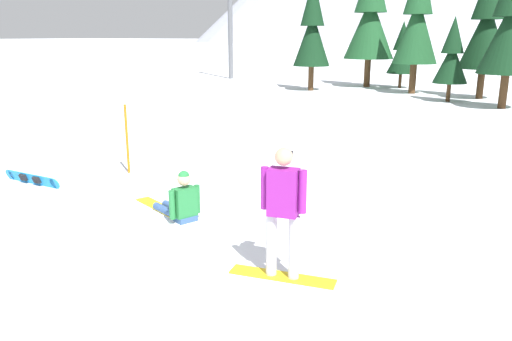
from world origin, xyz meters
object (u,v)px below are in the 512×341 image
trail_marker_pole (127,139)px  pine_tree_young (370,16)px  snowboarder_midground (179,202)px  pine_tree_twin (402,52)px  loose_snowboard_near_left (31,179)px  pine_tree_leaning (417,18)px  pine_tree_short (512,21)px  pine_tree_slender (452,55)px  pine_tree_broad (312,29)px  pine_tree_tall (487,23)px  snowboarder_foreground (283,210)px

trail_marker_pole → pine_tree_young: 23.97m
snowboarder_midground → pine_tree_twin: (-1.55, 26.11, 1.92)m
loose_snowboard_near_left → pine_tree_leaning: size_ratio=0.23×
pine_tree_young → snowboarder_midground: bearing=-82.1°
pine_tree_short → pine_tree_slender: bearing=149.1°
trail_marker_pole → pine_tree_young: (-0.61, 23.69, 3.58)m
snowboarder_midground → pine_tree_twin: size_ratio=0.44×
snowboarder_midground → pine_tree_short: size_ratio=0.25×
pine_tree_young → pine_tree_broad: bearing=-122.8°
pine_tree_tall → pine_tree_leaning: bearing=165.8°
loose_snowboard_near_left → pine_tree_leaning: pine_tree_leaning is taller
pine_tree_broad → pine_tree_young: bearing=57.2°
snowboarder_midground → trail_marker_pole: 3.67m
pine_tree_broad → pine_tree_tall: (9.41, 0.16, 0.24)m
pine_tree_slender → pine_tree_twin: size_ratio=1.02×
pine_tree_slender → pine_tree_leaning: bearing=128.2°
pine_tree_young → pine_tree_leaning: (3.35, -2.65, -0.26)m
snowboarder_midground → pine_tree_slender: size_ratio=0.43×
pine_tree_broad → pine_tree_twin: size_ratio=1.61×
snowboarder_foreground → pine_tree_short: (1.99, 19.93, 2.87)m
pine_tree_twin → snowboarder_midground: bearing=-86.6°
pine_tree_broad → snowboarder_foreground: bearing=-69.7°
trail_marker_pole → pine_tree_twin: size_ratio=0.41×
snowboarder_midground → pine_tree_slender: 20.34m
loose_snowboard_near_left → trail_marker_pole: size_ratio=1.07×
pine_tree_young → pine_tree_slender: (5.69, -5.63, -2.14)m
snowboarder_foreground → trail_marker_pole: size_ratio=1.10×
loose_snowboard_near_left → pine_tree_young: 25.85m
pine_tree_young → pine_tree_tall: 7.88m
trail_marker_pole → pine_tree_leaning: bearing=82.6°
trail_marker_pole → pine_tree_short: 18.46m
pine_tree_broad → pine_tree_short: bearing=-17.7°
loose_snowboard_near_left → pine_tree_leaning: 23.52m
loose_snowboard_near_left → pine_tree_young: size_ratio=0.22×
loose_snowboard_near_left → pine_tree_twin: 26.05m
pine_tree_young → pine_tree_tall: bearing=-27.1°
pine_tree_young → pine_tree_broad: 4.52m
snowboarder_foreground → pine_tree_short: pine_tree_short is taller
trail_marker_pole → pine_tree_tall: size_ratio=0.24×
snowboarder_midground → loose_snowboard_near_left: snowboarder_midground is taller
pine_tree_twin → pine_tree_tall: bearing=-38.3°
snowboarder_midground → pine_tree_broad: bearing=105.2°
pine_tree_young → pine_tree_broad: size_ratio=1.22×
snowboarder_foreground → loose_snowboard_near_left: size_ratio=1.03×
snowboarder_foreground → snowboarder_midground: (-2.64, 1.30, -0.66)m
loose_snowboard_near_left → pine_tree_short: 20.71m
snowboarder_foreground → pine_tree_twin: size_ratio=0.45×
pine_tree_twin → snowboarder_foreground: bearing=-81.3°
snowboarder_midground → pine_tree_twin: bearing=93.4°
loose_snowboard_near_left → pine_tree_tall: (7.64, 21.91, 3.71)m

